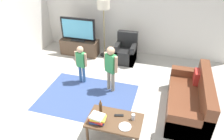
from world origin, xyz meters
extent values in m
plane|color=#B2ADA3|center=(0.00, 0.00, 0.00)|extent=(7.80, 7.80, 0.00)
cube|color=silver|center=(0.00, 3.00, 1.35)|extent=(6.00, 0.12, 2.70)
cube|color=#33477A|center=(-0.51, 0.26, 0.00)|extent=(2.20, 1.60, 0.01)
cube|color=#4C3828|center=(-1.57, 2.30, 0.25)|extent=(1.20, 0.44, 0.50)
cube|color=black|center=(-1.57, 2.25, 0.10)|extent=(1.10, 0.32, 0.03)
cube|color=black|center=(-1.57, 2.28, 0.52)|extent=(0.44, 0.28, 0.03)
cube|color=black|center=(-1.57, 2.28, 0.87)|extent=(1.10, 0.07, 0.68)
cube|color=#59B2D8|center=(-1.57, 2.24, 0.87)|extent=(1.00, 0.01, 0.58)
cube|color=brown|center=(1.72, 0.42, 0.21)|extent=(0.80, 1.80, 0.42)
cube|color=brown|center=(2.02, 0.42, 0.43)|extent=(0.20, 1.80, 0.86)
cube|color=brown|center=(1.72, -0.38, 0.30)|extent=(0.80, 0.20, 0.60)
cube|color=brown|center=(1.72, 1.22, 0.30)|extent=(0.80, 0.20, 0.60)
cube|color=#B22823|center=(1.87, 0.97, 0.56)|extent=(0.10, 0.32, 0.32)
cube|color=black|center=(-0.04, 2.20, 0.21)|extent=(0.60, 0.60, 0.42)
cube|color=black|center=(-0.04, 2.42, 0.45)|extent=(0.60, 0.16, 0.90)
cube|color=black|center=(-0.28, 2.20, 0.30)|extent=(0.12, 0.60, 0.60)
cube|color=black|center=(0.20, 2.20, 0.30)|extent=(0.12, 0.60, 0.60)
cylinder|color=#262626|center=(-0.78, 2.45, 0.01)|extent=(0.28, 0.28, 0.02)
cylinder|color=#99844C|center=(-0.78, 2.45, 0.76)|extent=(0.03, 0.03, 1.50)
cylinder|color=silver|center=(-0.78, 2.45, 1.64)|extent=(0.36, 0.36, 0.28)
cylinder|color=#33598C|center=(-0.93, 0.86, 0.23)|extent=(0.08, 0.08, 0.46)
cylinder|color=#33598C|center=(-0.82, 0.84, 0.23)|extent=(0.08, 0.08, 0.46)
cube|color=#338C4C|center=(-0.88, 0.85, 0.66)|extent=(0.24, 0.16, 0.39)
sphere|color=tan|center=(-0.88, 0.85, 0.94)|extent=(0.16, 0.16, 0.16)
cylinder|color=tan|center=(-1.02, 0.87, 0.68)|extent=(0.06, 0.06, 0.36)
cylinder|color=tan|center=(-0.74, 0.82, 0.68)|extent=(0.06, 0.06, 0.36)
cylinder|color=gray|center=(-0.12, 0.73, 0.27)|extent=(0.09, 0.09, 0.53)
cylinder|color=gray|center=(0.00, 0.68, 0.27)|extent=(0.09, 0.09, 0.53)
cube|color=#338C4C|center=(-0.06, 0.71, 0.76)|extent=(0.29, 0.23, 0.46)
sphere|color=tan|center=(-0.06, 0.71, 1.08)|extent=(0.19, 0.19, 0.19)
cylinder|color=tan|center=(-0.21, 0.78, 0.78)|extent=(0.07, 0.07, 0.41)
cylinder|color=tan|center=(0.09, 0.64, 0.78)|extent=(0.07, 0.07, 0.41)
cube|color=#513823|center=(0.42, -0.68, 0.40)|extent=(1.00, 0.60, 0.04)
cylinder|color=#513823|center=(-0.03, -0.93, 0.19)|extent=(0.05, 0.05, 0.38)
cylinder|color=#513823|center=(-0.03, -0.43, 0.19)|extent=(0.05, 0.05, 0.38)
cylinder|color=#513823|center=(0.87, -0.43, 0.19)|extent=(0.05, 0.05, 0.38)
cube|color=#334CA5|center=(0.13, -0.81, 0.44)|extent=(0.29, 0.22, 0.04)
cube|color=red|center=(0.13, -0.82, 0.48)|extent=(0.29, 0.21, 0.04)
cube|color=yellow|center=(0.15, -0.82, 0.51)|extent=(0.28, 0.20, 0.03)
cube|color=white|center=(0.13, -0.81, 0.55)|extent=(0.26, 0.23, 0.04)
cylinder|color=#4C3319|center=(0.12, -0.58, 0.54)|extent=(0.06, 0.06, 0.24)
cylinder|color=#4C3319|center=(0.12, -0.58, 0.69)|extent=(0.02, 0.02, 0.06)
cube|color=black|center=(0.47, -0.56, 0.43)|extent=(0.18, 0.09, 0.02)
cylinder|color=silver|center=(0.74, -0.58, 0.48)|extent=(0.07, 0.07, 0.12)
cylinder|color=white|center=(0.64, -0.80, 0.43)|extent=(0.22, 0.22, 0.02)
cube|color=silver|center=(0.66, -0.80, 0.44)|extent=(0.12, 0.11, 0.01)
camera|label=1|loc=(1.15, -3.41, 3.22)|focal=34.16mm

